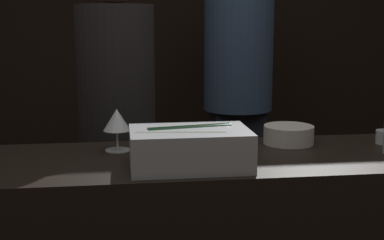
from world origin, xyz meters
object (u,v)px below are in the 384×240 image
person_blond_tee (117,126)px  ice_bin_with_bottles (189,147)px  bowl_white (289,134)px  wine_glass (117,121)px  person_in_hoodie (238,82)px

person_blond_tee → ice_bin_with_bottles: bearing=145.8°
person_blond_tee → bowl_white: bearing=-178.4°
ice_bin_with_bottles → person_blond_tee: bearing=106.4°
bowl_white → person_blond_tee: 0.79m
wine_glass → person_blond_tee: bearing=90.3°
bowl_white → person_in_hoodie: size_ratio=0.10×
person_in_hoodie → person_blond_tee: (-0.72, -0.79, -0.09)m
bowl_white → person_in_hoodie: (0.10, 1.28, 0.04)m
bowl_white → person_blond_tee: (-0.62, 0.49, -0.05)m
ice_bin_with_bottles → wine_glass: bearing=132.2°
bowl_white → wine_glass: wine_glass is taller
bowl_white → person_blond_tee: size_ratio=0.11×
wine_glass → person_blond_tee: person_blond_tee is taller
bowl_white → wine_glass: size_ratio=1.24×
ice_bin_with_bottles → bowl_white: 0.48m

